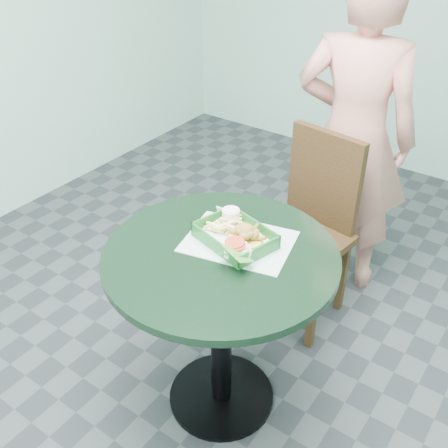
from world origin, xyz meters
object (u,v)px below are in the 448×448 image
Objects in this scene: cafe_table at (221,294)px; dining_chair at (312,218)px; food_basket at (235,243)px; crab_sandwich at (247,238)px; diner_person at (355,126)px; sauce_ramekin at (223,219)px.

cafe_table is 0.89× the size of dining_chair.
food_basket is 0.05m from crab_sandwich.
sauce_ramekin is (-0.10, -0.93, -0.07)m from diner_person.
cafe_table is at bearing -94.17° from food_basket.
crab_sandwich reaches higher than food_basket.
dining_chair is 0.49m from diner_person.
sauce_ramekin is at bearing 72.49° from diner_person.
crab_sandwich reaches higher than cafe_table.
diner_person is at bearing 83.75° from sauce_ramekin.
diner_person is (0.01, 1.07, 0.29)m from cafe_table.
dining_chair is at bearing 93.98° from crab_sandwich.
sauce_ramekin is at bearing 147.95° from food_basket.
crab_sandwich is at bearing 80.70° from diner_person.
food_basket is at bearing 78.25° from diner_person.
cafe_table is 0.47× the size of diner_person.
cafe_table is 0.72m from dining_chair.
diner_person is (0.01, 0.35, 0.34)m from dining_chair.
cafe_table is at bearing -57.35° from sauce_ramekin.
cafe_table is 12.51× the size of sauce_ramekin.
diner_person is at bearing 91.96° from crab_sandwich.
dining_chair is 0.68m from crab_sandwich.
dining_chair reaches higher than food_basket.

